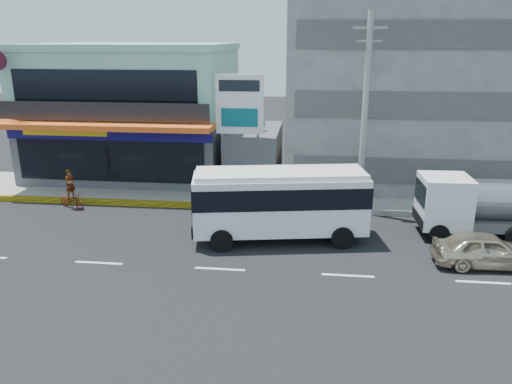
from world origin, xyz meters
TOP-DOWN VIEW (x-y plane):
  - ground at (0.00, 0.00)m, footprint 120.00×120.00m
  - sidewalk at (5.00, 9.50)m, footprint 70.00×5.00m
  - shop_building at (-8.00, 13.95)m, footprint 12.40×11.70m
  - concrete_building at (10.00, 15.00)m, footprint 16.00×12.00m
  - gap_structure at (0.00, 12.00)m, footprint 3.00×6.00m
  - satellite_dish at (0.00, 11.00)m, footprint 1.50×1.50m
  - billboard at (-0.50, 9.20)m, footprint 2.60×0.18m
  - utility_pole_near at (6.00, 7.40)m, footprint 1.60×0.30m
  - minibus at (2.12, 3.35)m, footprint 7.96×3.74m
  - sedan at (10.50, 1.50)m, footprint 4.19×1.82m
  - tanker_truck at (11.69, 4.75)m, footprint 7.17×2.49m
  - motorcycle_rider at (-9.19, 6.37)m, footprint 1.75×1.18m

SIDE VIEW (x-z plane):
  - ground at x=0.00m, z-range 0.00..0.00m
  - sidewalk at x=5.00m, z-range 0.00..0.30m
  - motorcycle_rider at x=-9.19m, z-range -0.36..1.77m
  - sedan at x=10.50m, z-range 0.00..1.41m
  - tanker_truck at x=11.69m, z-range 0.10..2.91m
  - gap_structure at x=0.00m, z-range 0.00..3.50m
  - minibus at x=2.12m, z-range 0.31..3.51m
  - satellite_dish at x=0.00m, z-range 3.50..3.65m
  - shop_building at x=-8.00m, z-range 0.00..8.00m
  - billboard at x=-0.50m, z-range 1.48..8.38m
  - utility_pole_near at x=6.00m, z-range 0.15..10.15m
  - concrete_building at x=10.00m, z-range 0.00..14.00m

